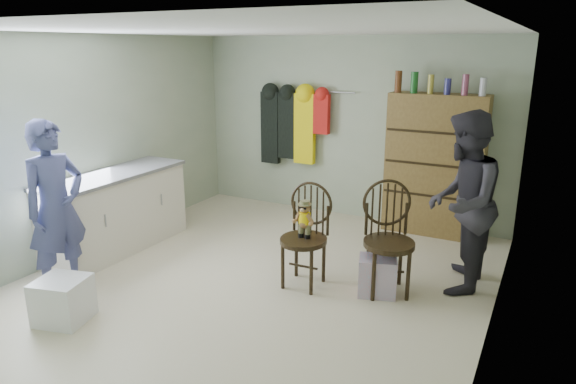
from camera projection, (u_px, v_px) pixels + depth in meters
The scene contains 11 objects.
ground_plane at pixel (258, 281), 5.35m from camera, with size 5.00×5.00×0.00m, color beige.
room_walls at pixel (282, 124), 5.37m from camera, with size 5.00×5.00×5.00m.
counter at pixel (116, 211), 6.09m from camera, with size 0.64×1.86×0.94m.
plastic_tub at pixel (63, 300), 4.54m from camera, with size 0.42×0.40×0.40m, color white.
chair_front at pixel (306, 229), 5.15m from camera, with size 0.48×0.48×1.05m.
chair_far at pixel (388, 234), 5.01m from camera, with size 0.67×0.67×1.11m.
striped_bag at pixel (377, 276), 5.02m from camera, with size 0.36×0.28×0.38m, color #E57282.
person_left at pixel (56, 209), 4.91m from camera, with size 0.63×0.41×1.72m, color #454B7F.
person_right at pixel (462, 203), 4.98m from camera, with size 0.87×0.68×1.79m, color #2D2B33.
dresser at pixel (434, 165), 6.50m from camera, with size 1.20×0.39×2.07m.
coat_rack at pixel (292, 126), 7.40m from camera, with size 1.42×0.12×1.09m.
Camera 1 is at (2.54, -4.19, 2.37)m, focal length 32.00 mm.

